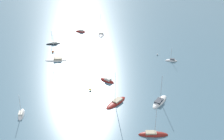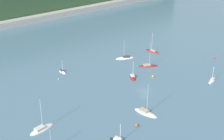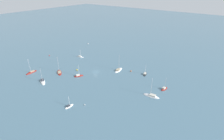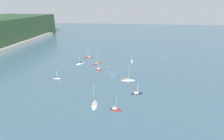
{
  "view_description": "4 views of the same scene",
  "coord_description": "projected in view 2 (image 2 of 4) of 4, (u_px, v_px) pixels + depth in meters",
  "views": [
    {
      "loc": [
        97.83,
        19.98,
        51.64
      ],
      "look_at": [
        0.51,
        12.07,
        2.26
      ],
      "focal_mm": 50.0,
      "sensor_mm": 36.0,
      "label": 1
    },
    {
      "loc": [
        -75.69,
        -68.89,
        55.11
      ],
      "look_at": [
        -1.23,
        16.65,
        3.3
      ],
      "focal_mm": 50.0,
      "sensor_mm": 36.0,
      "label": 2
    },
    {
      "loc": [
        -68.43,
        74.33,
        51.48
      ],
      "look_at": [
        -10.55,
        -3.44,
        3.18
      ],
      "focal_mm": 28.0,
      "sensor_mm": 36.0,
      "label": 3
    },
    {
      "loc": [
        -109.12,
        -13.85,
        44.64
      ],
      "look_at": [
        -1.35,
        0.45,
        2.79
      ],
      "focal_mm": 28.0,
      "sensor_mm": 36.0,
      "label": 4
    }
  ],
  "objects": [
    {
      "name": "sailboat_5",
      "position": [
        145.0,
        113.0,
        101.73
      ],
      "size": [
        3.93,
        8.93,
        11.29
      ],
      "rotation": [
        0.0,
        0.0,
        4.85
      ],
      "color": "white",
      "rests_on": "ground_plane"
    },
    {
      "name": "sailboat_6",
      "position": [
        133.0,
        78.0,
        125.39
      ],
      "size": [
        4.75,
        5.96,
        8.18
      ],
      "rotation": [
        0.0,
        0.0,
        4.16
      ],
      "color": "maroon",
      "rests_on": "ground_plane"
    },
    {
      "name": "ground_plane",
      "position": [
        144.0,
        91.0,
        115.37
      ],
      "size": [
        600.0,
        600.0,
        0.0
      ],
      "primitive_type": "plane",
      "color": "slate"
    },
    {
      "name": "mooring_buoy_1",
      "position": [
        59.0,
        79.0,
        123.96
      ],
      "size": [
        0.54,
        0.54,
        0.54
      ],
      "color": "white",
      "rests_on": "ground_plane"
    },
    {
      "name": "sailboat_2",
      "position": [
        125.0,
        58.0,
        144.37
      ],
      "size": [
        8.81,
        6.13,
        9.62
      ],
      "rotation": [
        0.0,
        0.0,
        2.67
      ],
      "color": "white",
      "rests_on": "ground_plane"
    },
    {
      "name": "mooring_buoy_0",
      "position": [
        153.0,
        76.0,
        125.92
      ],
      "size": [
        0.88,
        0.88,
        0.88
      ],
      "color": "yellow",
      "rests_on": "ground_plane"
    },
    {
      "name": "mooring_buoy_4",
      "position": [
        214.0,
        58.0,
        144.47
      ],
      "size": [
        0.68,
        0.68,
        0.68
      ],
      "color": "red",
      "rests_on": "ground_plane"
    },
    {
      "name": "shore_town_strip",
      "position": [
        13.0,
        23.0,
        190.3
      ],
      "size": [
        274.63,
        6.0,
        3.94
      ],
      "color": "#B7B2A8",
      "rests_on": "ground_plane"
    },
    {
      "name": "sailboat_4",
      "position": [
        148.0,
        66.0,
        136.22
      ],
      "size": [
        8.79,
        7.0,
        11.36
      ],
      "rotation": [
        0.0,
        0.0,
        5.7
      ],
      "color": "maroon",
      "rests_on": "ground_plane"
    },
    {
      "name": "mooring_buoy_3",
      "position": [
        136.0,
        125.0,
        94.85
      ],
      "size": [
        0.84,
        0.84,
        0.84
      ],
      "color": "orange",
      "rests_on": "ground_plane"
    },
    {
      "name": "sailboat_8",
      "position": [
        152.0,
        52.0,
        152.16
      ],
      "size": [
        2.68,
        7.88,
        10.41
      ],
      "rotation": [
        0.0,
        0.0,
        1.64
      ],
      "color": "maroon",
      "rests_on": "ground_plane"
    },
    {
      "name": "sailboat_9",
      "position": [
        62.0,
        72.0,
        130.58
      ],
      "size": [
        1.72,
        4.79,
        6.18
      ],
      "rotation": [
        0.0,
        0.0,
        4.67
      ],
      "color": "white",
      "rests_on": "ground_plane"
    },
    {
      "name": "sailboat_0",
      "position": [
        42.0,
        129.0,
        93.41
      ],
      "size": [
        8.56,
        3.7,
        10.86
      ],
      "rotation": [
        0.0,
        0.0,
        0.12
      ],
      "color": "silver",
      "rests_on": "ground_plane"
    },
    {
      "name": "sailboat_3",
      "position": [
        212.0,
        81.0,
        122.96
      ],
      "size": [
        6.06,
        2.73,
        6.94
      ],
      "rotation": [
        0.0,
        0.0,
        3.33
      ],
      "color": "silver",
      "rests_on": "ground_plane"
    }
  ]
}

